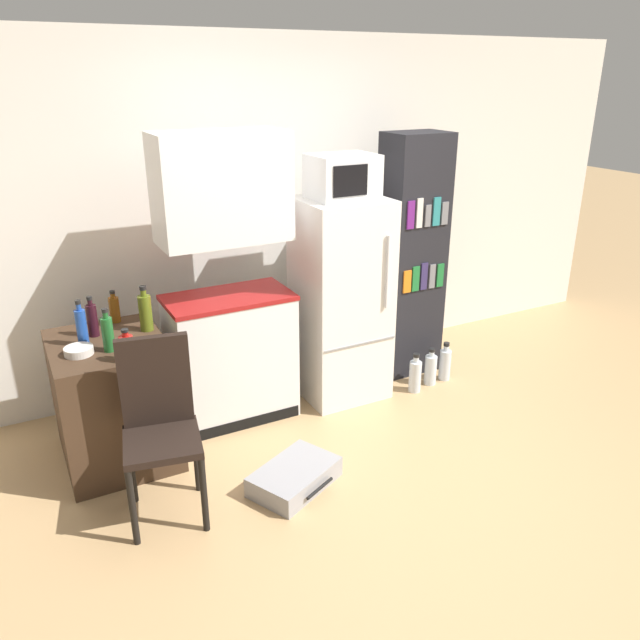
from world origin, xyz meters
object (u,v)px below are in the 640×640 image
(bookshelf, at_px, (411,258))
(bowl, at_px, (79,351))
(bottle_blue_soda, at_px, (82,326))
(bottle_ketchup_red, at_px, (127,348))
(water_bottle_front, at_px, (445,364))
(chair, at_px, (159,414))
(bottle_wine_dark, at_px, (92,319))
(kitchen_hutch, at_px, (228,295))
(microwave, at_px, (343,177))
(water_bottle_back, at_px, (431,369))
(refrigerator, at_px, (341,300))
(bottle_amber_beer, at_px, (114,309))
(suitcase_large_flat, at_px, (295,477))
(bottle_green_tall, at_px, (108,333))
(bottle_olive_oil, at_px, (145,312))
(water_bottle_middle, at_px, (415,375))
(side_table, at_px, (114,400))

(bookshelf, bearing_deg, bowl, -172.79)
(bottle_blue_soda, distance_m, bowl, 0.16)
(bottle_ketchup_red, bearing_deg, water_bottle_front, 5.00)
(bottle_ketchup_red, distance_m, chair, 0.42)
(bookshelf, bearing_deg, bottle_wine_dark, -178.12)
(kitchen_hutch, distance_m, microwave, 1.12)
(bottle_wine_dark, bearing_deg, water_bottle_back, -6.16)
(kitchen_hutch, distance_m, refrigerator, 0.86)
(bookshelf, relative_size, bottle_amber_beer, 8.99)
(bottle_ketchup_red, relative_size, water_bottle_front, 0.61)
(suitcase_large_flat, bearing_deg, microwave, 22.16)
(bottle_ketchup_red, distance_m, bottle_green_tall, 0.20)
(kitchen_hutch, xyz_separation_m, bottle_olive_oil, (-0.57, -0.08, 0.01))
(bottle_green_tall, bearing_deg, water_bottle_middle, -0.82)
(refrigerator, bearing_deg, bookshelf, 9.00)
(refrigerator, relative_size, chair, 1.48)
(bottle_ketchup_red, height_order, chair, chair)
(bottle_green_tall, distance_m, bottle_amber_beer, 0.47)
(bowl, relative_size, water_bottle_front, 0.51)
(side_table, height_order, bottle_wine_dark, bottle_wine_dark)
(kitchen_hutch, height_order, suitcase_large_flat, kitchen_hutch)
(microwave, relative_size, bottle_wine_dark, 1.72)
(bowl, relative_size, water_bottle_back, 0.54)
(refrigerator, distance_m, bottle_olive_oil, 1.43)
(microwave, distance_m, bowl, 2.03)
(side_table, xyz_separation_m, water_bottle_back, (2.37, -0.13, -0.27))
(side_table, relative_size, refrigerator, 0.53)
(bottle_blue_soda, xyz_separation_m, water_bottle_back, (2.49, -0.14, -0.79))
(bottle_amber_beer, relative_size, bottle_blue_soda, 0.75)
(chair, relative_size, water_bottle_front, 3.18)
(bottle_green_tall, height_order, bottle_olive_oil, bottle_olive_oil)
(bottle_green_tall, relative_size, bowl, 1.60)
(water_bottle_front, xyz_separation_m, water_bottle_back, (-0.15, -0.01, -0.01))
(microwave, bearing_deg, water_bottle_back, -18.29)
(bowl, bearing_deg, bottle_green_tall, -10.64)
(bottle_wine_dark, height_order, suitcase_large_flat, bottle_wine_dark)
(bookshelf, distance_m, bottle_amber_beer, 2.26)
(refrigerator, distance_m, microwave, 0.90)
(bottle_ketchup_red, relative_size, bottle_olive_oil, 0.67)
(side_table, xyz_separation_m, bottle_blue_soda, (-0.12, 0.01, 0.52))
(bottle_olive_oil, distance_m, water_bottle_back, 2.26)
(water_bottle_front, bearing_deg, bottle_blue_soda, 177.15)
(refrigerator, height_order, bottle_green_tall, refrigerator)
(chair, bearing_deg, water_bottle_front, 23.16)
(refrigerator, xyz_separation_m, bottle_olive_oil, (-1.41, -0.03, 0.17))
(bottle_ketchup_red, relative_size, bottle_blue_soda, 0.69)
(microwave, xyz_separation_m, bookshelf, (0.69, 0.11, -0.69))
(suitcase_large_flat, bearing_deg, water_bottle_middle, -0.09)
(water_bottle_middle, bearing_deg, bottle_green_tall, 179.18)
(bookshelf, bearing_deg, microwave, -170.89)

